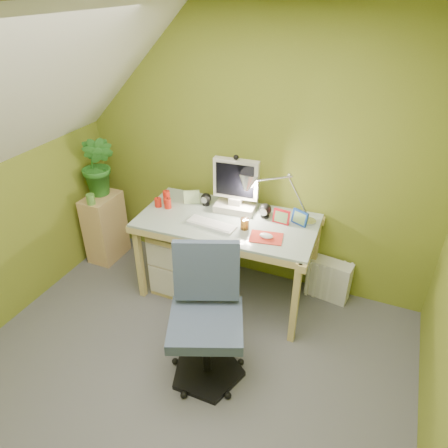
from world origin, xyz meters
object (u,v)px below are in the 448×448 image
at_px(task_chair, 206,322).
at_px(radiator, 329,279).
at_px(monitor, 236,183).
at_px(desk_lamp, 290,186).
at_px(potted_plant, 98,165).
at_px(side_ledge, 105,227).
at_px(desk, 227,258).

distance_m(task_chair, radiator, 1.39).
bearing_deg(radiator, monitor, -162.65).
height_order(desk_lamp, potted_plant, desk_lamp).
height_order(side_ledge, radiator, side_ledge).
height_order(monitor, desk_lamp, desk_lamp).
relative_size(side_ledge, task_chair, 0.68).
bearing_deg(radiator, side_ledge, -165.44).
distance_m(desk_lamp, task_chair, 1.23).
bearing_deg(desk, potted_plant, 172.43).
height_order(monitor, side_ledge, monitor).
bearing_deg(potted_plant, desk_lamp, 2.07).
bearing_deg(monitor, radiator, 4.18).
height_order(monitor, task_chair, monitor).
bearing_deg(side_ledge, task_chair, -31.10).
xyz_separation_m(side_ledge, potted_plant, (0.00, 0.05, 0.65)).
distance_m(monitor, radiator, 1.21).
bearing_deg(monitor, side_ledge, 179.64).
relative_size(desk_lamp, side_ledge, 0.90).
distance_m(side_ledge, potted_plant, 0.65).
relative_size(desk, potted_plant, 2.41).
bearing_deg(monitor, task_chair, -83.87).
xyz_separation_m(monitor, task_chair, (0.21, -1.06, -0.53)).
bearing_deg(potted_plant, desk, -4.84).
height_order(potted_plant, radiator, potted_plant).
xyz_separation_m(desk_lamp, potted_plant, (-1.80, -0.07, -0.10)).
height_order(desk_lamp, side_ledge, desk_lamp).
height_order(desk, monitor, monitor).
relative_size(desk_lamp, potted_plant, 1.02).
distance_m(monitor, side_ledge, 1.53).
relative_size(monitor, task_chair, 0.50).
distance_m(desk_lamp, side_ledge, 1.96).
bearing_deg(desk, monitor, 87.27).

